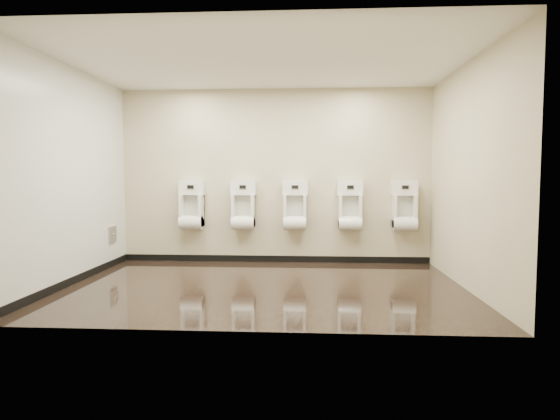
# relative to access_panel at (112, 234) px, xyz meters

# --- Properties ---
(ground) EXTENTS (5.00, 3.50, 0.00)m
(ground) POSITION_rel_access_panel_xyz_m (2.48, -1.20, -0.50)
(ground) COLOR black
(ground) RESTS_ON ground
(ceiling) EXTENTS (5.00, 3.50, 0.00)m
(ceiling) POSITION_rel_access_panel_xyz_m (2.48, -1.20, 2.30)
(ceiling) COLOR silver
(back_wall) EXTENTS (5.00, 0.02, 2.80)m
(back_wall) POSITION_rel_access_panel_xyz_m (2.48, 0.55, 0.90)
(back_wall) COLOR #C0B594
(back_wall) RESTS_ON ground
(front_wall) EXTENTS (5.00, 0.02, 2.80)m
(front_wall) POSITION_rel_access_panel_xyz_m (2.48, -2.95, 0.90)
(front_wall) COLOR #C0B594
(front_wall) RESTS_ON ground
(left_wall) EXTENTS (0.02, 3.50, 2.80)m
(left_wall) POSITION_rel_access_panel_xyz_m (-0.02, -1.20, 0.90)
(left_wall) COLOR #C0B594
(left_wall) RESTS_ON ground
(right_wall) EXTENTS (0.02, 3.50, 2.80)m
(right_wall) POSITION_rel_access_panel_xyz_m (4.98, -1.20, 0.90)
(right_wall) COLOR #C0B594
(right_wall) RESTS_ON ground
(tile_overlay_left) EXTENTS (0.01, 3.50, 2.80)m
(tile_overlay_left) POSITION_rel_access_panel_xyz_m (-0.01, -1.20, 0.90)
(tile_overlay_left) COLOR silver
(tile_overlay_left) RESTS_ON ground
(skirting_back) EXTENTS (5.00, 0.02, 0.10)m
(skirting_back) POSITION_rel_access_panel_xyz_m (2.48, 0.54, -0.45)
(skirting_back) COLOR black
(skirting_back) RESTS_ON ground
(skirting_left) EXTENTS (0.02, 3.50, 0.10)m
(skirting_left) POSITION_rel_access_panel_xyz_m (-0.01, -1.20, -0.45)
(skirting_left) COLOR black
(skirting_left) RESTS_ON ground
(access_panel) EXTENTS (0.04, 0.25, 0.25)m
(access_panel) POSITION_rel_access_panel_xyz_m (0.00, 0.00, 0.00)
(access_panel) COLOR #9E9EA3
(access_panel) RESTS_ON left_wall
(urinal_0) EXTENTS (0.41, 0.31, 0.77)m
(urinal_0) POSITION_rel_access_panel_xyz_m (1.15, 0.41, 0.38)
(urinal_0) COLOR white
(urinal_0) RESTS_ON back_wall
(urinal_1) EXTENTS (0.41, 0.31, 0.77)m
(urinal_1) POSITION_rel_access_panel_xyz_m (1.99, 0.41, 0.38)
(urinal_1) COLOR white
(urinal_1) RESTS_ON back_wall
(urinal_2) EXTENTS (0.41, 0.31, 0.77)m
(urinal_2) POSITION_rel_access_panel_xyz_m (2.82, 0.41, 0.38)
(urinal_2) COLOR white
(urinal_2) RESTS_ON back_wall
(urinal_3) EXTENTS (0.41, 0.31, 0.77)m
(urinal_3) POSITION_rel_access_panel_xyz_m (3.69, 0.41, 0.38)
(urinal_3) COLOR white
(urinal_3) RESTS_ON back_wall
(urinal_4) EXTENTS (0.41, 0.31, 0.77)m
(urinal_4) POSITION_rel_access_panel_xyz_m (4.54, 0.41, 0.38)
(urinal_4) COLOR white
(urinal_4) RESTS_ON back_wall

